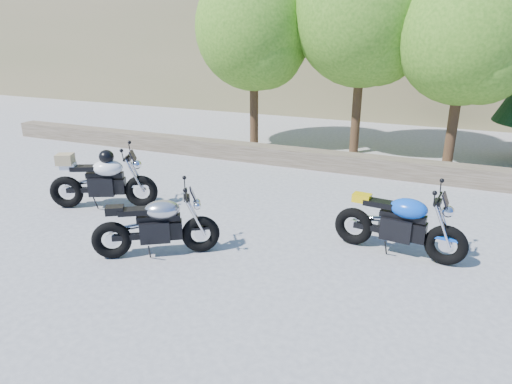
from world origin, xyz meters
TOP-DOWN VIEW (x-y plane):
  - ground at (0.00, 0.00)m, footprint 90.00×90.00m
  - stone_wall at (0.00, 5.50)m, footprint 22.00×0.55m
  - tree_decid_left at (-2.39, 7.14)m, footprint 3.67×3.67m
  - tree_decid_mid at (0.91, 7.54)m, footprint 4.08×4.08m
  - tree_decid_right at (3.71, 6.94)m, footprint 3.54×3.54m
  - silver_bike at (-0.91, -0.75)m, footprint 1.94×1.32m
  - white_bike at (-3.33, 0.70)m, footprint 2.22×1.17m
  - blue_bike at (2.94, 0.92)m, footprint 2.30×0.73m
  - backpack at (2.63, 1.73)m, footprint 0.34×0.31m

SIDE VIEW (x-z plane):
  - ground at x=0.00m, z-range 0.00..0.00m
  - backpack at x=2.63m, z-range -0.01..0.39m
  - stone_wall at x=0.00m, z-range 0.00..0.50m
  - silver_bike at x=-0.91m, z-range -0.01..1.09m
  - blue_bike at x=2.94m, z-range -0.02..1.14m
  - white_bike at x=-3.33m, z-range -0.01..1.30m
  - tree_decid_right at x=3.71m, z-range 0.79..6.20m
  - tree_decid_left at x=-2.39m, z-range 0.83..6.44m
  - tree_decid_mid at x=0.91m, z-range 0.92..7.16m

